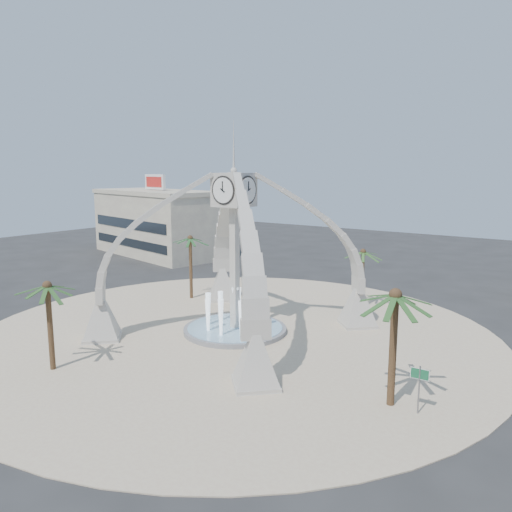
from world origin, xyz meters
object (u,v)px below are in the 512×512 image
Objects in this scene: palm_east at (395,296)px; palm_south at (47,287)px; street_sign at (419,380)px; palm_north at (363,253)px; fountain at (235,329)px; clock_tower at (234,250)px; palm_west at (190,239)px.

palm_east is 20.69m from palm_south.
palm_north is at bearing 118.72° from street_sign.
palm_east is at bearing -18.54° from fountain.
clock_tower is 2.69× the size of palm_west.
palm_north reaches higher than fountain.
fountain is at bearing 90.00° from clock_tower.
street_sign is (15.88, -4.95, 1.60)m from fountain.
palm_west is at bearing -156.52° from palm_north.
clock_tower is 15.15m from palm_east.
palm_west is 1.14× the size of palm_north.
palm_east reaches higher than palm_south.
palm_west reaches higher than palm_south.
street_sign is at bearing -5.19° from palm_east.
palm_west is 2.53× the size of street_sign.
palm_west is 19.01m from palm_south.
clock_tower reaches higher than palm_east.
street_sign is at bearing -22.45° from palm_west.
palm_west is 1.08× the size of palm_south.
fountain is at bearing 69.12° from palm_south.
clock_tower is at bearing 161.46° from palm_east.
palm_east is (14.36, -4.82, 5.75)m from fountain.
fountain is 1.30× the size of palm_south.
palm_west is (-24.29, 10.53, -0.13)m from palm_east.
clock_tower is at bearing -29.91° from palm_west.
palm_south is (5.13, -18.30, -0.51)m from palm_west.
palm_east is 2.63× the size of street_sign.
clock_tower is 2.24× the size of fountain.
clock_tower is 3.06× the size of palm_north.
palm_south is 2.34× the size of street_sign.
fountain is at bearing 159.38° from street_sign.
palm_south is at bearing -163.04° from street_sign.
clock_tower is 2.59× the size of palm_east.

